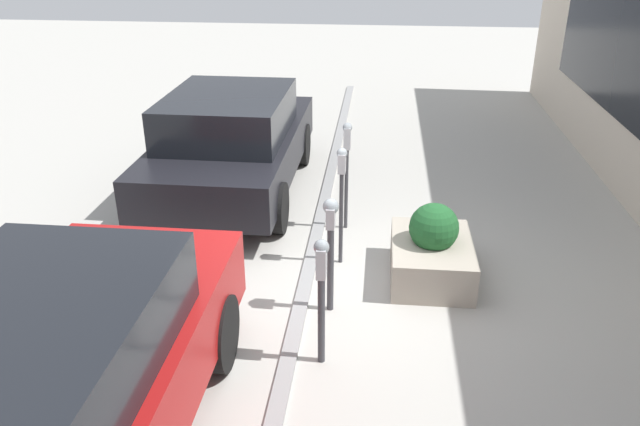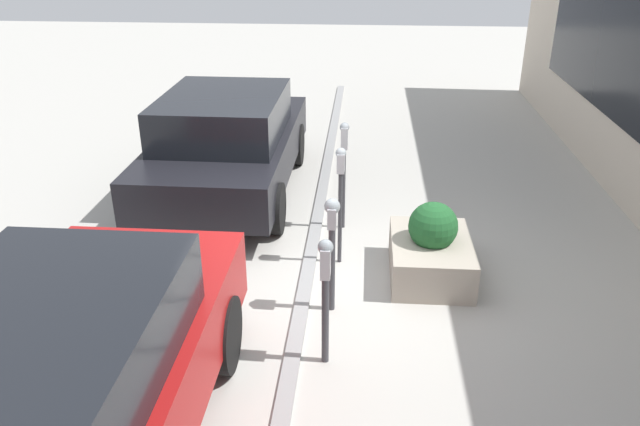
{
  "view_description": "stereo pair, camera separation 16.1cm",
  "coord_description": "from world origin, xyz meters",
  "px_view_note": "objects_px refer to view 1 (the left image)",
  "views": [
    {
      "loc": [
        -6.31,
        -0.71,
        3.9
      ],
      "look_at": [
        0.0,
        -0.08,
        0.91
      ],
      "focal_mm": 35.0,
      "sensor_mm": 36.0,
      "label": 1
    },
    {
      "loc": [
        -6.32,
        -0.55,
        3.9
      ],
      "look_at": [
        0.0,
        -0.08,
        0.91
      ],
      "focal_mm": 35.0,
      "sensor_mm": 36.0,
      "label": 2
    }
  ],
  "objects_px": {
    "parking_meter_second": "(331,234)",
    "parked_car_front": "(57,383)",
    "parking_meter_fourth": "(347,153)",
    "parked_car_middle": "(232,142)",
    "parking_meter_middle": "(342,182)",
    "parking_meter_nearest": "(321,281)",
    "planter_box": "(432,252)"
  },
  "relations": [
    {
      "from": "parking_meter_middle",
      "to": "parking_meter_fourth",
      "type": "relative_size",
      "value": 1.0
    },
    {
      "from": "parking_meter_second",
      "to": "parking_meter_fourth",
      "type": "xyz_separation_m",
      "value": [
        2.03,
        -0.04,
        0.17
      ]
    },
    {
      "from": "parking_meter_second",
      "to": "parking_meter_middle",
      "type": "distance_m",
      "value": 1.07
    },
    {
      "from": "parking_meter_nearest",
      "to": "parking_meter_second",
      "type": "distance_m",
      "value": 0.9
    },
    {
      "from": "parking_meter_nearest",
      "to": "parking_meter_second",
      "type": "height_order",
      "value": "same"
    },
    {
      "from": "parking_meter_nearest",
      "to": "parked_car_middle",
      "type": "distance_m",
      "value": 4.36
    },
    {
      "from": "parking_meter_middle",
      "to": "parked_car_middle",
      "type": "xyz_separation_m",
      "value": [
        2.04,
        1.81,
        -0.25
      ]
    },
    {
      "from": "parked_car_front",
      "to": "parked_car_middle",
      "type": "xyz_separation_m",
      "value": [
        5.51,
        -0.01,
        -0.02
      ]
    },
    {
      "from": "parking_meter_nearest",
      "to": "parking_meter_fourth",
      "type": "distance_m",
      "value": 2.94
    },
    {
      "from": "parking_meter_fourth",
      "to": "parking_meter_second",
      "type": "bearing_deg",
      "value": 178.75
    },
    {
      "from": "parking_meter_middle",
      "to": "parked_car_front",
      "type": "bearing_deg",
      "value": 152.23
    },
    {
      "from": "parking_meter_nearest",
      "to": "planter_box",
      "type": "relative_size",
      "value": 1.03
    },
    {
      "from": "planter_box",
      "to": "parked_car_middle",
      "type": "distance_m",
      "value": 3.74
    },
    {
      "from": "parking_meter_nearest",
      "to": "parking_meter_fourth",
      "type": "bearing_deg",
      "value": -1.05
    },
    {
      "from": "parking_meter_middle",
      "to": "parking_meter_fourth",
      "type": "bearing_deg",
      "value": -0.25
    },
    {
      "from": "parking_meter_fourth",
      "to": "parked_car_front",
      "type": "height_order",
      "value": "parked_car_front"
    },
    {
      "from": "parked_car_front",
      "to": "parking_meter_middle",
      "type": "bearing_deg",
      "value": -27.44
    },
    {
      "from": "parking_meter_second",
      "to": "parked_car_front",
      "type": "xyz_separation_m",
      "value": [
        -2.42,
        1.79,
        -0.07
      ]
    },
    {
      "from": "parked_car_middle",
      "to": "parked_car_front",
      "type": "bearing_deg",
      "value": -179.53
    },
    {
      "from": "parking_meter_fourth",
      "to": "parked_car_middle",
      "type": "distance_m",
      "value": 2.12
    },
    {
      "from": "parking_meter_middle",
      "to": "parking_meter_second",
      "type": "bearing_deg",
      "value": 177.82
    },
    {
      "from": "parking_meter_nearest",
      "to": "parked_car_front",
      "type": "relative_size",
      "value": 0.31
    },
    {
      "from": "parking_meter_second",
      "to": "parking_meter_fourth",
      "type": "distance_m",
      "value": 2.04
    },
    {
      "from": "parking_meter_fourth",
      "to": "planter_box",
      "type": "distance_m",
      "value": 1.81
    },
    {
      "from": "parking_meter_nearest",
      "to": "parking_meter_middle",
      "type": "distance_m",
      "value": 1.96
    },
    {
      "from": "parking_meter_fourth",
      "to": "planter_box",
      "type": "xyz_separation_m",
      "value": [
        -1.23,
        -1.09,
        -0.75
      ]
    },
    {
      "from": "parking_meter_second",
      "to": "parking_meter_nearest",
      "type": "bearing_deg",
      "value": 179.43
    },
    {
      "from": "parking_meter_second",
      "to": "parked_car_front",
      "type": "height_order",
      "value": "parked_car_front"
    },
    {
      "from": "planter_box",
      "to": "parked_car_front",
      "type": "distance_m",
      "value": 4.38
    },
    {
      "from": "parking_meter_second",
      "to": "parked_car_middle",
      "type": "bearing_deg",
      "value": 29.83
    },
    {
      "from": "parked_car_middle",
      "to": "parking_meter_fourth",
      "type": "bearing_deg",
      "value": -119.65
    },
    {
      "from": "parking_meter_fourth",
      "to": "parked_car_middle",
      "type": "relative_size",
      "value": 0.35
    }
  ]
}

